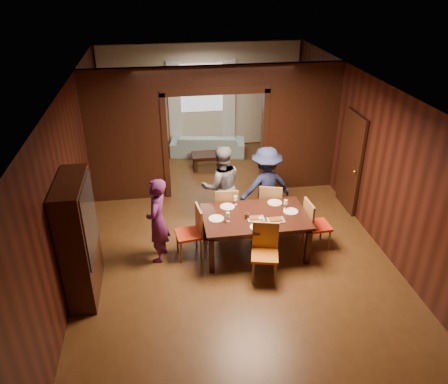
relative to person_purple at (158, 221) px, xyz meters
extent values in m
plane|color=#4D2F15|center=(1.34, 0.78, -0.79)|extent=(9.00, 9.00, 0.00)
cube|color=silver|center=(1.34, 0.78, 2.11)|extent=(5.50, 9.00, 0.02)
cube|color=black|center=(1.34, 5.28, 0.66)|extent=(5.50, 0.02, 2.90)
cube|color=black|center=(-1.41, 0.78, 0.66)|extent=(0.02, 9.00, 2.90)
cube|color=black|center=(4.09, 0.78, 0.66)|extent=(0.02, 9.00, 2.90)
cube|color=black|center=(-0.59, 2.38, 0.41)|extent=(1.65, 0.15, 2.40)
cube|color=black|center=(3.26, 2.38, 0.41)|extent=(1.65, 0.15, 2.40)
cube|color=black|center=(1.34, 2.38, 1.86)|extent=(5.50, 0.15, 0.50)
cube|color=beige|center=(1.34, 5.25, 0.66)|extent=(5.40, 0.04, 2.85)
imported|color=#521C50|center=(0.00, 0.00, 0.00)|extent=(0.51, 0.65, 1.57)
imported|color=#56575D|center=(1.26, 1.01, 0.06)|extent=(0.88, 0.71, 1.69)
imported|color=#171C3B|center=(2.13, 0.89, 0.04)|extent=(1.16, 0.80, 1.65)
imported|color=#9AC9CA|center=(1.42, 4.63, -0.49)|extent=(2.11, 1.12, 0.59)
imported|color=black|center=(1.84, 0.07, 0.01)|extent=(0.30, 0.30, 0.07)
cube|color=black|center=(1.72, -0.04, -0.41)|extent=(1.86, 1.16, 0.76)
cube|color=black|center=(1.30, 3.70, -0.59)|extent=(0.80, 0.50, 0.40)
cube|color=black|center=(-1.19, -0.72, 0.21)|extent=(0.40, 1.20, 2.00)
cube|color=black|center=(4.04, 1.28, 0.26)|extent=(0.06, 0.90, 2.10)
cube|color=silver|center=(1.34, 5.22, 0.91)|extent=(1.20, 0.03, 1.30)
cube|color=white|center=(0.59, 5.18, 0.46)|extent=(0.35, 0.06, 2.40)
cube|color=white|center=(2.09, 5.18, 0.46)|extent=(0.35, 0.06, 2.40)
cylinder|color=white|center=(1.02, -0.05, -0.02)|extent=(0.27, 0.27, 0.01)
cylinder|color=silver|center=(1.28, 0.33, -0.02)|extent=(0.27, 0.27, 0.01)
cylinder|color=silver|center=(2.18, 0.35, -0.02)|extent=(0.27, 0.27, 0.01)
cylinder|color=silver|center=(2.39, 0.00, -0.02)|extent=(0.27, 0.27, 0.01)
cylinder|color=silver|center=(1.68, -0.43, -0.02)|extent=(0.27, 0.27, 0.01)
cube|color=gray|center=(1.71, -0.16, -0.01)|extent=(0.30, 0.20, 0.04)
cube|color=gray|center=(2.04, -0.26, -0.01)|extent=(0.30, 0.20, 0.04)
cylinder|color=silver|center=(1.74, -0.35, 0.04)|extent=(0.07, 0.07, 0.14)
camera|label=1|loc=(0.17, -6.54, 4.00)|focal=35.00mm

